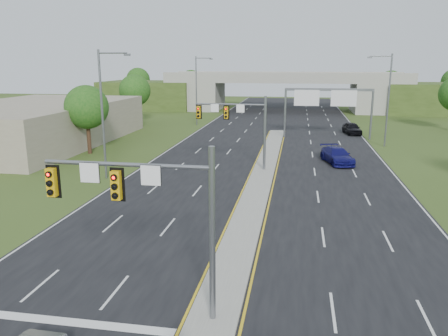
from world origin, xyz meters
TOP-DOWN VIEW (x-y plane):
  - ground at (0.00, 0.00)m, footprint 240.00×240.00m
  - road at (0.00, 35.00)m, footprint 24.00×160.00m
  - median at (0.00, 23.00)m, footprint 2.00×54.00m
  - lane_markings at (-0.60, 28.91)m, footprint 23.72×160.00m
  - signal_mast_near at (-2.26, -0.07)m, footprint 6.62×0.60m
  - signal_mast_far at (-2.26, 24.93)m, footprint 6.62×0.60m
  - sign_gantry at (6.68, 44.92)m, footprint 11.58×0.44m
  - overpass at (0.00, 80.00)m, footprint 80.00×14.00m
  - lightpole_l_mid at (-13.30, 20.00)m, footprint 2.85×0.25m
  - lightpole_l_far at (-13.30, 55.00)m, footprint 2.85×0.25m
  - lightpole_r_far at (13.30, 40.00)m, footprint 2.85×0.25m
  - tree_l_near at (-20.00, 30.00)m, footprint 4.80×4.80m
  - tree_l_mid at (-24.00, 55.00)m, footprint 5.20×5.20m
  - tree_back_a at (-38.00, 94.00)m, footprint 6.00×6.00m
  - tree_back_b at (-24.00, 94.00)m, footprint 5.60×5.60m
  - tree_back_c at (24.00, 94.00)m, footprint 5.60×5.60m
  - commercial_building at (-30.00, 35.00)m, footprint 18.00×30.00m
  - car_far_b at (7.02, 29.51)m, footprint 3.60×5.86m
  - car_far_c at (10.63, 49.22)m, footprint 2.70×5.08m

SIDE VIEW (x-z plane):
  - ground at x=0.00m, z-range 0.00..0.00m
  - road at x=0.00m, z-range 0.00..0.02m
  - lane_markings at x=-0.60m, z-range 0.02..0.03m
  - median at x=0.00m, z-range 0.02..0.18m
  - car_far_b at x=7.02m, z-range 0.02..1.60m
  - car_far_c at x=10.63m, z-range 0.02..1.67m
  - commercial_building at x=-30.00m, z-range 0.00..5.00m
  - overpass at x=0.00m, z-range -0.50..7.60m
  - signal_mast_near at x=-2.26m, z-range 1.23..8.23m
  - signal_mast_far at x=-2.26m, z-range 1.23..8.23m
  - tree_l_near at x=-20.00m, z-range 1.38..8.98m
  - sign_gantry at x=6.68m, z-range 1.90..8.58m
  - tree_l_mid at x=-24.00m, z-range 1.44..9.57m
  - tree_back_b at x=-24.00m, z-range 1.35..9.67m
  - tree_back_c at x=24.00m, z-range 1.35..9.67m
  - tree_back_a at x=-38.00m, z-range 1.41..10.26m
  - lightpole_l_mid at x=-13.30m, z-range 0.60..11.60m
  - lightpole_l_far at x=-13.30m, z-range 0.60..11.60m
  - lightpole_r_far at x=13.30m, z-range 0.60..11.60m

